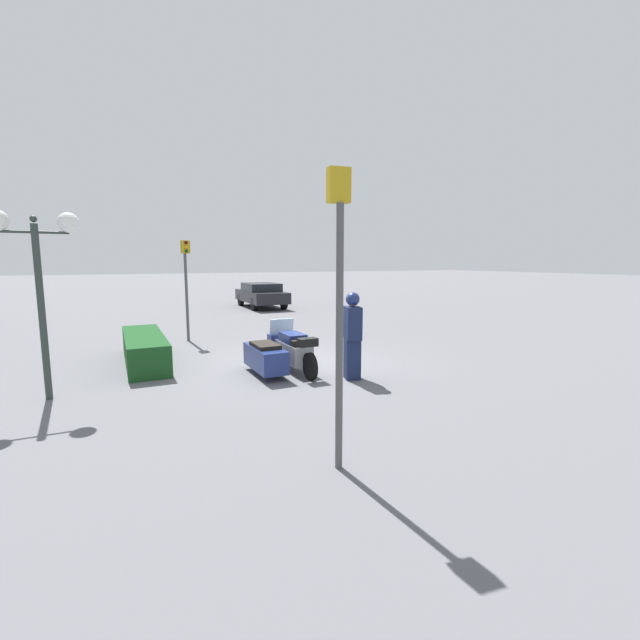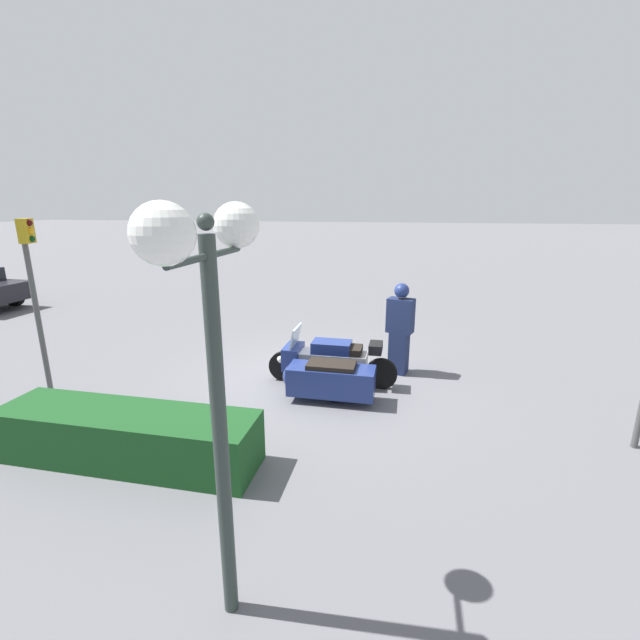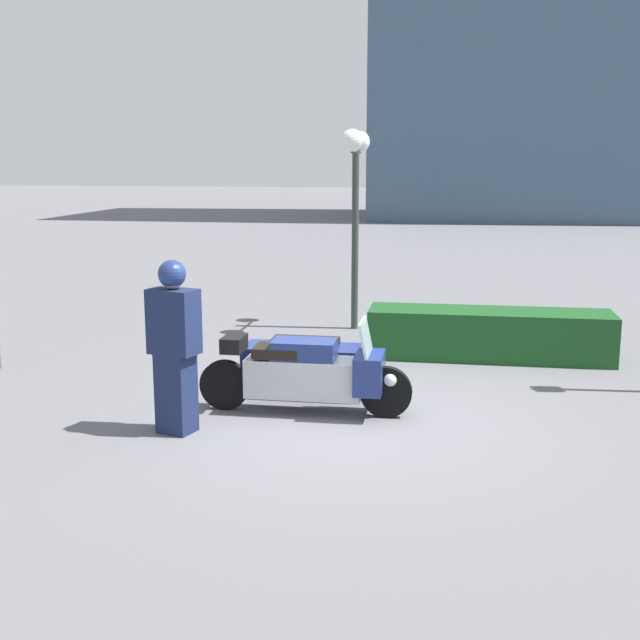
% 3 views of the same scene
% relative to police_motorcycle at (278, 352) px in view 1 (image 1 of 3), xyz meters
% --- Properties ---
extents(ground_plane, '(160.00, 160.00, 0.00)m').
position_rel_police_motorcycle_xyz_m(ground_plane, '(0.49, -0.66, -0.46)').
color(ground_plane, slate).
extents(police_motorcycle, '(2.53, 1.33, 1.14)m').
position_rel_police_motorcycle_xyz_m(police_motorcycle, '(0.00, 0.00, 0.00)').
color(police_motorcycle, black).
rests_on(police_motorcycle, ground).
extents(officer_rider, '(0.58, 0.45, 1.90)m').
position_rel_police_motorcycle_xyz_m(officer_rider, '(-1.29, -1.25, 0.55)').
color(officer_rider, '#192347').
rests_on(officer_rider, ground).
extents(hedge_bush_curbside, '(3.60, 0.90, 0.73)m').
position_rel_police_motorcycle_xyz_m(hedge_bush_curbside, '(2.22, 2.73, -0.09)').
color(hedge_bush_curbside, '#19471E').
rests_on(hedge_bush_curbside, ground).
extents(twin_lamp_post, '(0.37, 1.43, 3.43)m').
position_rel_police_motorcycle_xyz_m(twin_lamp_post, '(-0.04, 4.54, 2.29)').
color(twin_lamp_post, '#2D3833').
rests_on(twin_lamp_post, ground).
extents(traffic_light_near, '(0.22, 0.29, 3.19)m').
position_rel_police_motorcycle_xyz_m(traffic_light_near, '(4.83, 1.24, 1.65)').
color(traffic_light_near, '#4C4C4C').
rests_on(traffic_light_near, ground).
extents(traffic_light_far, '(0.22, 0.28, 3.62)m').
position_rel_police_motorcycle_xyz_m(traffic_light_far, '(-4.72, 0.95, 1.91)').
color(traffic_light_far, '#4C4C4C').
rests_on(traffic_light_far, ground).
extents(parked_car_background, '(4.48, 1.95, 1.34)m').
position_rel_police_motorcycle_xyz_m(parked_car_background, '(13.34, -3.99, 0.27)').
color(parked_car_background, black).
rests_on(parked_car_background, ground).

